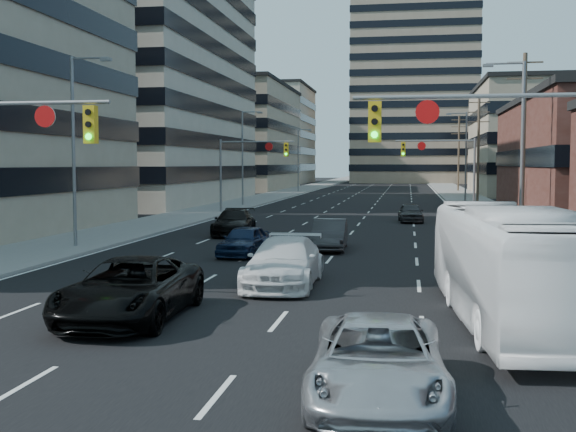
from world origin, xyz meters
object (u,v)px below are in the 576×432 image
(silver_suv, at_px, (378,361))
(transit_bus, at_px, (509,265))
(black_pickup, at_px, (130,289))
(white_van, at_px, (284,263))
(sedan_blue, at_px, (244,241))

(silver_suv, xyz_separation_m, transit_bus, (2.98, 6.46, 0.80))
(black_pickup, distance_m, transit_bus, 9.62)
(white_van, xyz_separation_m, silver_suv, (3.51, -10.97, -0.11))
(black_pickup, relative_size, sedan_blue, 1.45)
(black_pickup, bearing_deg, sedan_blue, 88.55)
(white_van, bearing_deg, sedan_blue, 111.66)
(silver_suv, height_order, transit_bus, transit_bus)
(white_van, height_order, sedan_blue, white_van)
(silver_suv, bearing_deg, black_pickup, 138.79)
(silver_suv, bearing_deg, sedan_blue, 107.38)
(white_van, bearing_deg, black_pickup, -118.77)
(transit_bus, bearing_deg, black_pickup, -177.40)
(sedan_blue, bearing_deg, black_pickup, -84.47)
(silver_suv, height_order, sedan_blue, silver_suv)
(black_pickup, bearing_deg, white_van, 60.38)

